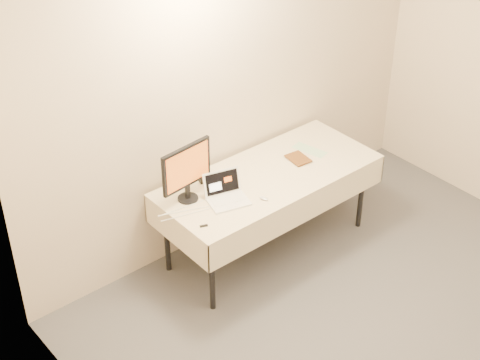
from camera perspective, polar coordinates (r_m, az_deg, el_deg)
back_wall at (r=5.89m, az=-0.57°, el=7.29°), size 4.00×0.10×2.70m
table at (r=5.93m, az=2.25°, el=-0.07°), size 1.86×0.81×0.74m
laptop at (r=5.58m, az=-1.10°, el=-1.07°), size 0.36×0.34×0.20m
monitor at (r=5.47m, az=-4.17°, el=0.86°), size 0.45×0.17×0.47m
book at (r=6.01m, az=4.01°, el=2.18°), size 0.15×0.04×0.20m
alarm_clock at (r=5.80m, az=-2.51°, el=0.14°), size 0.15×0.10×0.06m
clicker at (r=5.61m, az=1.85°, el=-1.43°), size 0.06×0.08×0.02m
paper_form at (r=6.24m, az=5.43°, el=2.33°), size 0.18×0.31×0.00m
usb_dongle at (r=5.34m, az=-2.83°, el=-3.57°), size 0.06×0.04×0.01m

